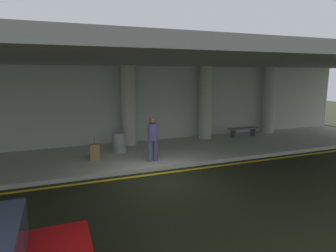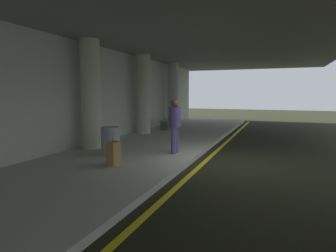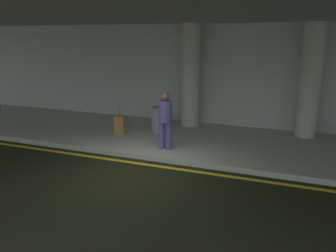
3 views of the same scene
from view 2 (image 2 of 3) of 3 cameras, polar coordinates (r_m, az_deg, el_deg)
name	(u,v)px [view 2 (image 2 of 3)]	position (r m, az deg, el deg)	size (l,w,h in m)	color
ground_plane	(229,164)	(8.46, 12.00, -7.39)	(60.00, 60.00, 0.00)	black
sidewalk	(133,153)	(9.43, -7.01, -5.42)	(26.00, 4.20, 0.15)	#B0B4A5
lane_stripe_yellow	(205,162)	(8.60, 7.32, -7.06)	(26.00, 0.14, 0.01)	yellow
support_column_left_mid	(91,95)	(10.06, -15.06, 6.05)	(0.67, 0.67, 3.65)	#B7B89E
support_column_center	(143,94)	(13.50, -4.93, 6.28)	(0.67, 0.67, 3.65)	#B2B79F
support_column_right_mid	(173,94)	(17.18, 0.98, 6.33)	(0.67, 0.67, 3.65)	#ADB3A7
ceiling_overhang	(146,29)	(9.21, -4.46, 18.62)	(28.00, 13.20, 0.30)	gray
terminal_back_wall	(74,97)	(10.48, -18.11, 5.55)	(26.00, 0.30, 3.80)	#B4BAAE
traveler_with_luggage	(175,123)	(8.89, 1.34, 0.69)	(0.38, 0.38, 1.68)	#4D5283
suitcase_upright_primary	(114,154)	(7.59, -10.78, -5.39)	(0.36, 0.22, 0.90)	olive
bench_metal	(169,122)	(15.25, 0.11, 0.77)	(1.60, 0.50, 0.48)	slate
trash_bin_steel	(111,141)	(8.89, -11.34, -2.93)	(0.56, 0.56, 0.85)	gray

